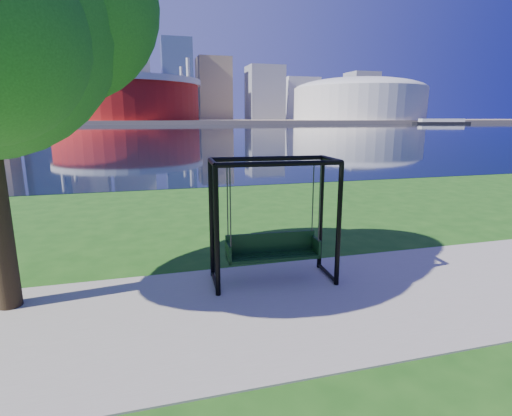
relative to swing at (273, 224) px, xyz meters
name	(u,v)px	position (x,y,z in m)	size (l,w,h in m)	color
ground	(252,297)	(-0.60, -0.63, -1.20)	(900.00, 900.00, 0.00)	#1E5114
path	(259,309)	(-0.60, -1.13, -1.18)	(120.00, 4.00, 0.03)	#9E937F
river	(150,131)	(-0.60, 101.37, -1.19)	(900.00, 180.00, 0.02)	black
far_bank	(145,121)	(-0.60, 305.37, -0.20)	(900.00, 228.00, 2.00)	#937F60
stadium	(126,98)	(-10.60, 234.37, 13.03)	(83.00, 83.00, 32.00)	maroon
arena	(359,98)	(134.40, 234.37, 14.68)	(84.00, 84.00, 26.56)	beige
skyline	(136,73)	(-4.87, 318.76, 34.69)	(392.00, 66.00, 96.50)	gray
swing	(273,224)	(0.00, 0.00, 0.00)	(2.48, 1.20, 2.48)	black
barge	(441,122)	(154.54, 179.96, 0.10)	(29.61, 15.41, 2.86)	black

